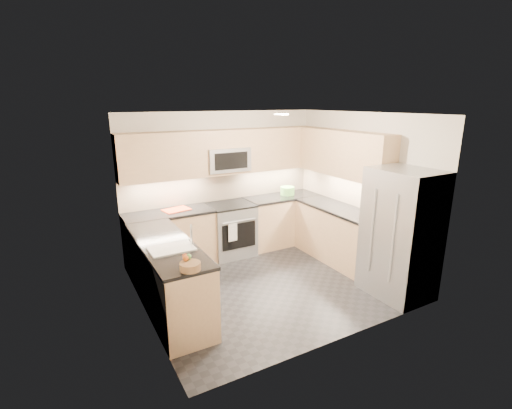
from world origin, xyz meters
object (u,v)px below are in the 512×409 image
(fruit_basket, at_px, (190,266))
(utensil_bowl, at_px, (287,191))
(microwave, at_px, (226,159))
(refrigerator, at_px, (401,234))
(cutting_board, at_px, (177,210))
(gas_range, at_px, (231,230))

(fruit_basket, bearing_deg, utensil_bowl, 39.33)
(fruit_basket, bearing_deg, microwave, 57.06)
(refrigerator, xyz_separation_m, cutting_board, (-2.39, 2.50, 0.05))
(gas_range, distance_m, utensil_bowl, 1.35)
(microwave, distance_m, cutting_board, 1.20)
(fruit_basket, bearing_deg, refrigerator, -4.83)
(gas_range, xyz_separation_m, refrigerator, (1.45, -2.43, 0.45))
(gas_range, distance_m, refrigerator, 2.86)
(gas_range, relative_size, microwave, 1.20)
(refrigerator, height_order, utensil_bowl, refrigerator)
(refrigerator, bearing_deg, gas_range, 120.88)
(gas_range, height_order, fruit_basket, fruit_basket)
(cutting_board, distance_m, fruit_basket, 2.31)
(gas_range, distance_m, fruit_basket, 2.69)
(refrigerator, distance_m, utensil_bowl, 2.49)
(utensil_bowl, distance_m, fruit_basket, 3.51)
(gas_range, height_order, cutting_board, cutting_board)
(microwave, relative_size, refrigerator, 0.42)
(cutting_board, bearing_deg, gas_range, -4.28)
(gas_range, bearing_deg, refrigerator, -59.12)
(microwave, xyz_separation_m, refrigerator, (1.45, -2.55, -0.80))
(gas_range, xyz_separation_m, microwave, (0.00, 0.12, 1.24))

